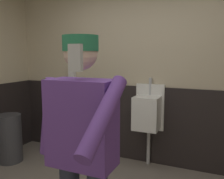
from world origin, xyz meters
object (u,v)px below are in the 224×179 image
Objects in this scene: trash_bin at (9,138)px; soap_dispenser at (72,72)px; cell_phone at (75,58)px; urinal_solo at (148,112)px; person at (82,141)px.

trash_bin is 3.89× the size of soap_dispenser.
urinal_solo is at bearing 101.41° from cell_phone.
person is (0.05, -1.82, 0.21)m from urinal_solo.
cell_phone is 2.93m from soap_dispenser.
cell_phone is (0.28, -0.50, 0.56)m from person.
cell_phone is at bearing -81.86° from urinal_solo.
person reaches higher than trash_bin.
person is 2.37m from soap_dispenser.
trash_bin is (-1.93, 1.17, -0.64)m from person.
person reaches higher than urinal_solo.
person is 2.35m from trash_bin.
trash_bin is (-1.88, -0.65, -0.43)m from urinal_solo.
urinal_solo is 1.77× the size of trash_bin.
person is at bearing -31.13° from trash_bin.
trash_bin is at bearing 148.87° from person.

